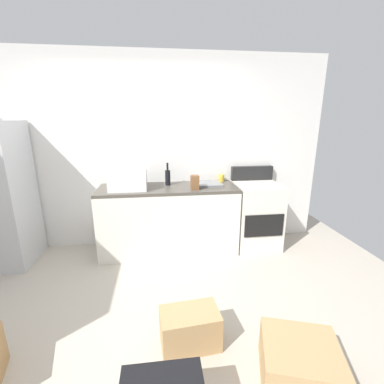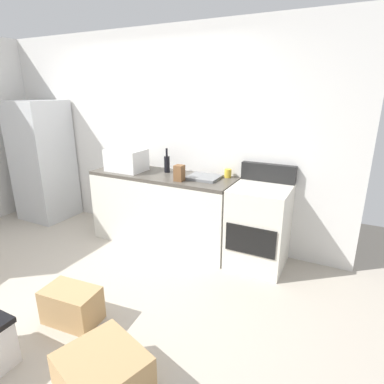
# 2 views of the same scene
# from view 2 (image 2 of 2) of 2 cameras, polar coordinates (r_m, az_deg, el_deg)

# --- Properties ---
(ground_plane) EXTENTS (6.00, 6.00, 0.00)m
(ground_plane) POSITION_cam_2_polar(r_m,az_deg,el_deg) (3.54, -20.06, -15.17)
(ground_plane) COLOR #B2A899
(wall_back) EXTENTS (5.00, 0.10, 2.60)m
(wall_back) POSITION_cam_2_polar(r_m,az_deg,el_deg) (4.22, -6.49, 10.05)
(wall_back) COLOR silver
(wall_back) RESTS_ON ground_plane
(kitchen_counter) EXTENTS (1.80, 0.60, 0.90)m
(kitchen_counter) POSITION_cam_2_polar(r_m,az_deg,el_deg) (3.98, -5.20, -3.04)
(kitchen_counter) COLOR silver
(kitchen_counter) RESTS_ON ground_plane
(refrigerator) EXTENTS (0.68, 0.66, 1.74)m
(refrigerator) POSITION_cam_2_polar(r_m,az_deg,el_deg) (5.19, -25.32, 5.08)
(refrigerator) COLOR silver
(refrigerator) RESTS_ON ground_plane
(stove_oven) EXTENTS (0.60, 0.61, 1.10)m
(stove_oven) POSITION_cam_2_polar(r_m,az_deg,el_deg) (3.53, 11.99, -5.94)
(stove_oven) COLOR silver
(stove_oven) RESTS_ON ground_plane
(microwave) EXTENTS (0.46, 0.34, 0.27)m
(microwave) POSITION_cam_2_polar(r_m,az_deg,el_deg) (4.06, -11.79, 5.68)
(microwave) COLOR white
(microwave) RESTS_ON kitchen_counter
(sink_basin) EXTENTS (0.36, 0.32, 0.03)m
(sink_basin) POSITION_cam_2_polar(r_m,az_deg,el_deg) (3.63, 2.16, 2.69)
(sink_basin) COLOR slate
(sink_basin) RESTS_ON kitchen_counter
(wine_bottle) EXTENTS (0.07, 0.07, 0.30)m
(wine_bottle) POSITION_cam_2_polar(r_m,az_deg,el_deg) (3.91, -4.56, 5.15)
(wine_bottle) COLOR black
(wine_bottle) RESTS_ON kitchen_counter
(coffee_mug) EXTENTS (0.08, 0.08, 0.10)m
(coffee_mug) POSITION_cam_2_polar(r_m,az_deg,el_deg) (3.69, 6.51, 3.39)
(coffee_mug) COLOR gold
(coffee_mug) RESTS_ON kitchen_counter
(knife_block) EXTENTS (0.10, 0.10, 0.18)m
(knife_block) POSITION_cam_2_polar(r_m,az_deg,el_deg) (3.52, -2.31, 3.44)
(knife_block) COLOR brown
(knife_block) RESTS_ON kitchen_counter
(cardboard_box_medium) EXTENTS (0.48, 0.32, 0.30)m
(cardboard_box_medium) POSITION_cam_2_polar(r_m,az_deg,el_deg) (2.98, -20.92, -18.60)
(cardboard_box_medium) COLOR tan
(cardboard_box_medium) RESTS_ON ground_plane
(cardboard_box_small) EXTENTS (0.62, 0.60, 0.30)m
(cardboard_box_small) POSITION_cam_2_polar(r_m,az_deg,el_deg) (2.38, -15.78, -29.28)
(cardboard_box_small) COLOR tan
(cardboard_box_small) RESTS_ON ground_plane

